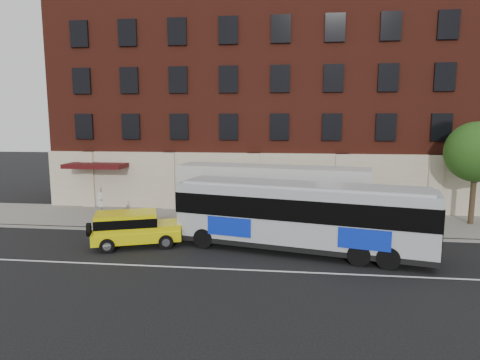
# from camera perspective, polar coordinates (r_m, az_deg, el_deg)

# --- Properties ---
(ground) EXTENTS (120.00, 120.00, 0.00)m
(ground) POSITION_cam_1_polar(r_m,az_deg,el_deg) (18.03, -1.46, -12.72)
(ground) COLOR black
(ground) RESTS_ON ground
(sidewalk) EXTENTS (60.00, 6.00, 0.15)m
(sidewalk) POSITION_cam_1_polar(r_m,az_deg,el_deg) (26.55, 1.32, -5.59)
(sidewalk) COLOR gray
(sidewalk) RESTS_ON ground
(kerb) EXTENTS (60.00, 0.25, 0.15)m
(kerb) POSITION_cam_1_polar(r_m,az_deg,el_deg) (23.66, 0.62, -7.34)
(kerb) COLOR gray
(kerb) RESTS_ON ground
(lane_line) EXTENTS (60.00, 0.12, 0.01)m
(lane_line) POSITION_cam_1_polar(r_m,az_deg,el_deg) (18.49, -1.23, -12.15)
(lane_line) COLOR silver
(lane_line) RESTS_ON ground
(building) EXTENTS (30.00, 12.10, 15.00)m
(building) POSITION_cam_1_polar(r_m,az_deg,el_deg) (33.67, 2.64, 10.25)
(building) COLOR #5C2015
(building) RESTS_ON sidewalk
(sign_pole) EXTENTS (0.30, 0.20, 2.50)m
(sign_pole) POSITION_cam_1_polar(r_m,az_deg,el_deg) (25.77, -18.51, -3.33)
(sign_pole) COLOR gray
(sign_pole) RESTS_ON ground
(street_tree) EXTENTS (3.60, 3.60, 6.20)m
(street_tree) POSITION_cam_1_polar(r_m,az_deg,el_deg) (28.48, 29.75, 3.09)
(street_tree) COLOR #392B1C
(street_tree) RESTS_ON sidewalk
(city_bus) EXTENTS (12.65, 5.39, 3.39)m
(city_bus) POSITION_cam_1_polar(r_m,az_deg,el_deg) (20.56, 8.40, -4.69)
(city_bus) COLOR #B1B7BD
(city_bus) RESTS_ON ground
(yellow_suv) EXTENTS (4.76, 3.22, 1.78)m
(yellow_suv) POSITION_cam_1_polar(r_m,az_deg,el_deg) (22.08, -14.59, -6.24)
(yellow_suv) COLOR #FCEF0A
(yellow_suv) RESTS_ON ground
(shipping_container) EXTENTS (11.43, 4.19, 3.74)m
(shipping_container) POSITION_cam_1_polar(r_m,az_deg,el_deg) (24.71, 4.33, -2.46)
(shipping_container) COLOR black
(shipping_container) RESTS_ON ground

